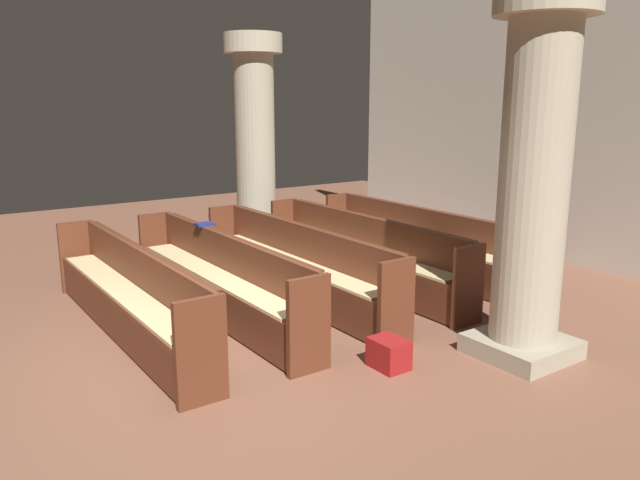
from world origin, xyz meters
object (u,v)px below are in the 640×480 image
(pew_row_3, at_px, (218,274))
(pillar_far_side, at_px, (255,140))
(pew_row_0, at_px, (418,239))
(pillar_aisle_side, at_px, (535,171))
(lectern, at_px, (521,240))
(hymn_book, at_px, (205,224))
(pew_row_2, at_px, (294,261))
(kneeler_box_red, at_px, (389,354))
(pew_row_1, at_px, (361,249))
(pew_row_4, at_px, (127,290))
(kneeler_box_navy, at_px, (526,314))

(pew_row_3, relative_size, pillar_far_side, 1.12)
(pew_row_3, xyz_separation_m, pillar_far_side, (-2.65, 2.00, 1.29))
(pew_row_0, bearing_deg, pillar_aisle_side, -24.11)
(lectern, relative_size, hymn_book, 4.95)
(pew_row_2, height_order, kneeler_box_red, pew_row_2)
(pew_row_2, xyz_separation_m, pillar_aisle_side, (2.70, 0.85, 1.29))
(lectern, bearing_deg, pew_row_1, -108.22)
(pew_row_0, height_order, pew_row_1, same)
(pew_row_4, relative_size, lectern, 3.51)
(pew_row_2, distance_m, lectern, 3.43)
(pew_row_1, bearing_deg, kneeler_box_red, -32.87)
(hymn_book, relative_size, kneeler_box_navy, 0.51)
(pew_row_0, bearing_deg, kneeler_box_navy, -11.86)
(pew_row_2, relative_size, pillar_aisle_side, 1.12)
(hymn_book, bearing_deg, pew_row_2, 49.40)
(pew_row_0, height_order, pew_row_4, same)
(pew_row_0, bearing_deg, pew_row_2, -90.00)
(pew_row_0, xyz_separation_m, lectern, (0.76, 1.28, -0.03))
(pillar_far_side, bearing_deg, hymn_book, -42.98)
(pew_row_2, height_order, lectern, lectern)
(hymn_book, distance_m, kneeler_box_red, 3.05)
(pillar_aisle_side, height_order, pillar_far_side, same)
(pew_row_4, bearing_deg, pew_row_3, 90.00)
(pew_row_3, bearing_deg, lectern, 80.12)
(pew_row_3, height_order, kneeler_box_navy, pew_row_3)
(lectern, bearing_deg, pillar_far_side, -145.14)
(kneeler_box_navy, bearing_deg, lectern, 129.35)
(hymn_book, relative_size, kneeler_box_red, 0.63)
(pew_row_4, distance_m, pillar_aisle_side, 4.18)
(kneeler_box_red, xyz_separation_m, kneeler_box_navy, (-0.00, 1.99, -0.03))
(pew_row_3, xyz_separation_m, pew_row_4, (0.00, -1.03, 0.00))
(pew_row_1, distance_m, pew_row_4, 3.09)
(pew_row_1, distance_m, lectern, 2.44)
(pew_row_4, xyz_separation_m, kneeler_box_red, (2.19, 1.67, -0.35))
(lectern, bearing_deg, pew_row_4, -98.02)
(pillar_far_side, distance_m, kneeler_box_navy, 5.16)
(pew_row_2, bearing_deg, kneeler_box_red, -10.01)
(kneeler_box_navy, bearing_deg, pew_row_2, -143.86)
(pew_row_2, distance_m, pew_row_3, 1.03)
(lectern, bearing_deg, kneeler_box_navy, -50.65)
(pew_row_2, height_order, pillar_aisle_side, pillar_aisle_side)
(pillar_aisle_side, xyz_separation_m, pillar_far_side, (-5.36, 0.11, 0.00))
(pew_row_3, distance_m, kneeler_box_red, 2.31)
(pillar_far_side, xyz_separation_m, hymn_book, (1.93, -1.80, -0.86))
(lectern, bearing_deg, pew_row_0, -120.69)
(hymn_book, bearing_deg, pew_row_1, 68.97)
(pew_row_0, bearing_deg, pew_row_4, -90.00)
(pew_row_3, relative_size, hymn_book, 17.35)
(hymn_book, bearing_deg, pew_row_0, 76.09)
(pillar_far_side, distance_m, kneeler_box_red, 5.29)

